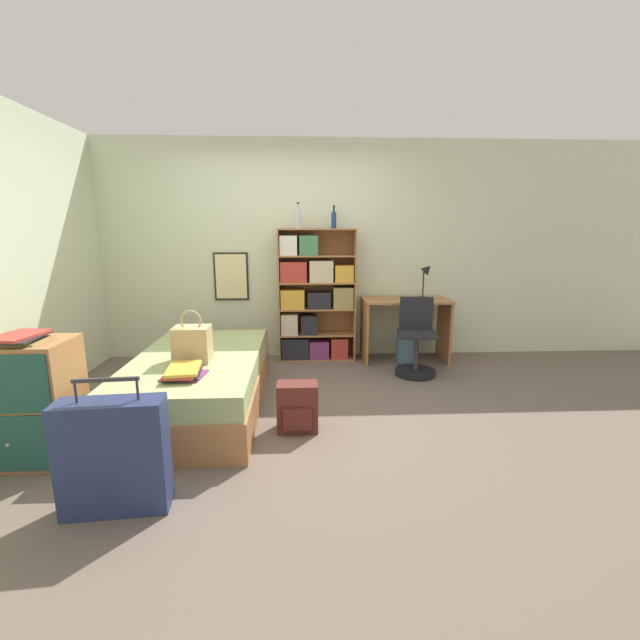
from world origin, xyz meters
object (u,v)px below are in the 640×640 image
at_px(bottle_green, 298,218).
at_px(desk, 405,319).
at_px(bed, 199,382).
at_px(bottle_brown, 334,220).
at_px(dresser, 26,401).
at_px(bookcase, 313,300).
at_px(handbag, 192,344).
at_px(desk_chair, 416,350).
at_px(desk_lamp, 426,275).
at_px(suitcase, 114,456).
at_px(backpack, 297,407).
at_px(magazine_pile_on_dresser, 18,338).
at_px(waste_bin, 406,350).
at_px(book_stack_on_bed, 183,372).

bearing_deg(bottle_green, desk, -3.57).
distance_m(bed, bottle_brown, 2.42).
xyz_separation_m(dresser, desk, (3.11, 2.14, 0.09)).
bearing_deg(bottle_green, bookcase, 10.58).
xyz_separation_m(handbag, desk_chair, (2.14, 1.00, -0.37)).
xyz_separation_m(bed, desk_lamp, (2.39, 1.37, 0.79)).
xyz_separation_m(suitcase, backpack, (1.01, 0.93, -0.14)).
bearing_deg(desk_chair, bottle_brown, 143.06).
height_order(magazine_pile_on_dresser, bottle_green, bottle_green).
distance_m(handbag, desk_lamp, 2.87).
bearing_deg(bottle_brown, desk_chair, -36.94).
bearing_deg(bed, bookcase, 53.96).
bearing_deg(magazine_pile_on_dresser, suitcase, -35.40).
relative_size(dresser, desk_chair, 1.01).
relative_size(suitcase, bookcase, 0.50).
xyz_separation_m(bookcase, waste_bin, (1.11, -0.16, -0.59)).
height_order(suitcase, dresser, dresser).
bearing_deg(waste_bin, dresser, -146.23).
distance_m(desk_chair, backpack, 1.83).
relative_size(book_stack_on_bed, dresser, 0.45).
height_order(handbag, suitcase, handbag).
bearing_deg(bottle_green, book_stack_on_bed, -113.63).
distance_m(suitcase, backpack, 1.38).
height_order(handbag, dresser, handbag).
distance_m(book_stack_on_bed, desk, 2.84).
height_order(suitcase, desk_lamp, desk_lamp).
bearing_deg(dresser, bottle_green, 50.20).
relative_size(handbag, waste_bin, 1.48).
distance_m(bottle_green, desk_chair, 1.98).
distance_m(bottle_green, bottle_brown, 0.42).
xyz_separation_m(bottle_green, bottle_brown, (0.41, 0.06, -0.01)).
bearing_deg(waste_bin, bottle_green, 174.10).
bearing_deg(suitcase, bed, 84.07).
bearing_deg(bookcase, desk_lamp, -2.96).
relative_size(desk, waste_bin, 3.47).
distance_m(bed, suitcase, 1.42).
height_order(bookcase, bottle_brown, bottle_brown).
height_order(book_stack_on_bed, suitcase, suitcase).
bearing_deg(bed, suitcase, -95.93).
bearing_deg(book_stack_on_bed, bottle_brown, 57.81).
bearing_deg(desk, bottle_green, 176.43).
xyz_separation_m(handbag, desk, (2.14, 1.51, -0.13)).
distance_m(desk, waste_bin, 0.37).
bearing_deg(desk_chair, suitcase, -135.87).
distance_m(dresser, desk_lamp, 4.05).
height_order(bottle_green, desk_lamp, bottle_green).
bearing_deg(waste_bin, desk, 102.20).
relative_size(handbag, suitcase, 0.55).
bearing_deg(desk_chair, magazine_pile_on_dresser, -151.58).
height_order(desk, desk_lamp, desk_lamp).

